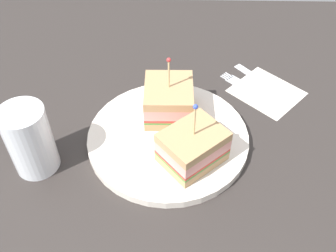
{
  "coord_description": "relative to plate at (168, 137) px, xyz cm",
  "views": [
    {
      "loc": [
        -43.18,
        -1.01,
        47.66
      ],
      "look_at": [
        0.0,
        0.0,
        3.4
      ],
      "focal_mm": 41.12,
      "sensor_mm": 36.0,
      "label": 1
    }
  ],
  "objects": [
    {
      "name": "sandwich_half_back",
      "position": [
        -5.13,
        -3.82,
        3.56
      ],
      "size": [
        11.3,
        11.51,
        11.42
      ],
      "color": "tan",
      "rests_on": "plate"
    },
    {
      "name": "knife",
      "position": [
        16.49,
        -17.38,
        -0.52
      ],
      "size": [
        10.94,
        9.5,
        0.35
      ],
      "color": "silver",
      "rests_on": "ground_plane"
    },
    {
      "name": "napkin",
      "position": [
        12.7,
        -18.41,
        -0.62
      ],
      "size": [
        15.6,
        15.64,
        0.15
      ],
      "primitive_type": "cube",
      "rotation": [
        0.0,
        0.0,
        7.09
      ],
      "color": "beige",
      "rests_on": "ground_plane"
    },
    {
      "name": "sandwich_half_front",
      "position": [
        5.16,
        0.12,
        3.65
      ],
      "size": [
        9.06,
        8.14,
        11.57
      ],
      "color": "tan",
      "rests_on": "plate"
    },
    {
      "name": "drink_glass",
      "position": [
        -5.59,
        20.28,
        4.34
      ],
      "size": [
        6.74,
        6.74,
        11.36
      ],
      "color": "#B74C33",
      "rests_on": "ground_plane"
    },
    {
      "name": "fork",
      "position": [
        14.41,
        -14.19,
        -0.52
      ],
      "size": [
        9.93,
        10.36,
        0.35
      ],
      "color": "silver",
      "rests_on": "ground_plane"
    },
    {
      "name": "ground_plane",
      "position": [
        0.0,
        0.0,
        -1.7
      ],
      "size": [
        96.91,
        96.91,
        2.0
      ],
      "primitive_type": "cube",
      "color": "#2D2826"
    },
    {
      "name": "plate",
      "position": [
        0.0,
        0.0,
        0.0
      ],
      "size": [
        26.52,
        26.52,
        1.4
      ],
      "primitive_type": "cylinder",
      "color": "silver",
      "rests_on": "ground_plane"
    }
  ]
}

